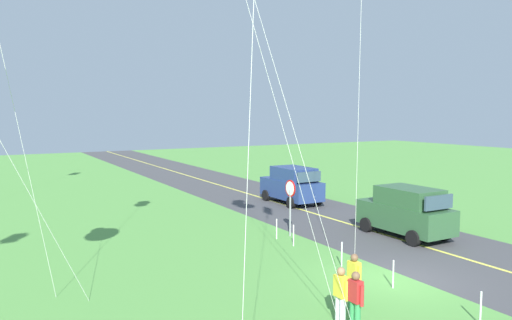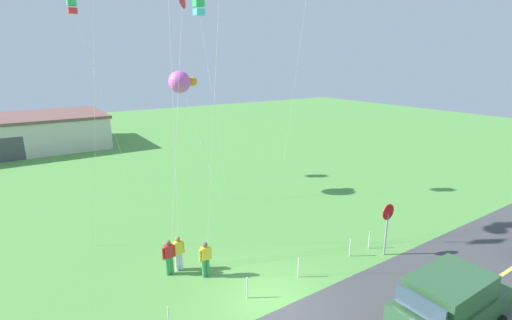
% 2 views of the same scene
% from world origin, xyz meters
% --- Properties ---
extents(ground_plane, '(120.00, 120.00, 0.10)m').
position_xyz_m(ground_plane, '(0.00, 0.00, -0.05)').
color(ground_plane, '#549342').
extents(asphalt_road, '(120.00, 7.00, 0.00)m').
position_xyz_m(asphalt_road, '(0.00, -4.00, 0.00)').
color(asphalt_road, '#424244').
rests_on(asphalt_road, ground).
extents(road_centre_stripe, '(120.00, 0.16, 0.00)m').
position_xyz_m(road_centre_stripe, '(0.00, -4.00, 0.01)').
color(road_centre_stripe, '#E5E04C').
rests_on(road_centre_stripe, asphalt_road).
extents(car_suv_foreground, '(4.40, 2.12, 2.24)m').
position_xyz_m(car_suv_foreground, '(3.96, -4.58, 1.15)').
color(car_suv_foreground, '#2D5633').
rests_on(car_suv_foreground, ground).
extents(car_parked_east_near, '(4.40, 2.12, 2.24)m').
position_xyz_m(car_parked_east_near, '(13.29, -4.65, 1.15)').
color(car_parked_east_near, navy).
rests_on(car_parked_east_near, ground).
extents(stop_sign, '(0.76, 0.08, 2.56)m').
position_xyz_m(stop_sign, '(6.56, -0.10, 1.80)').
color(stop_sign, gray).
rests_on(stop_sign, ground).
extents(person_adult_near, '(0.58, 0.22, 1.60)m').
position_xyz_m(person_adult_near, '(-2.51, 3.91, 0.86)').
color(person_adult_near, '#338C4C').
rests_on(person_adult_near, ground).
extents(person_adult_companion, '(0.58, 0.22, 1.60)m').
position_xyz_m(person_adult_companion, '(-2.05, 4.01, 0.86)').
color(person_adult_companion, silver).
rests_on(person_adult_companion, ground).
extents(person_child_watcher, '(0.58, 0.22, 1.60)m').
position_xyz_m(person_child_watcher, '(-1.28, 2.91, 0.86)').
color(person_child_watcher, '#338C4C').
rests_on(person_child_watcher, ground).
extents(fence_post_1, '(0.05, 0.05, 0.90)m').
position_xyz_m(fence_post_1, '(-3.74, 0.70, 0.45)').
color(fence_post_1, silver).
rests_on(fence_post_1, ground).
extents(fence_post_2, '(0.05, 0.05, 0.90)m').
position_xyz_m(fence_post_2, '(-0.60, 0.70, 0.45)').
color(fence_post_2, silver).
rests_on(fence_post_2, ground).
extents(fence_post_3, '(0.05, 0.05, 0.90)m').
position_xyz_m(fence_post_3, '(1.95, 0.70, 0.45)').
color(fence_post_3, silver).
rests_on(fence_post_3, ground).
extents(fence_post_4, '(0.05, 0.05, 0.90)m').
position_xyz_m(fence_post_4, '(5.09, 0.70, 0.45)').
color(fence_post_4, silver).
rests_on(fence_post_4, ground).
extents(fence_post_5, '(0.05, 0.05, 0.90)m').
position_xyz_m(fence_post_5, '(6.42, 0.70, 0.45)').
color(fence_post_5, silver).
rests_on(fence_post_5, ground).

